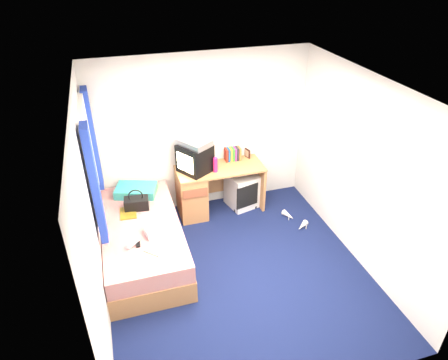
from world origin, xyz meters
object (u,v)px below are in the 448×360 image
object	(u,v)px
vcr	(194,142)
water_bottle	(133,242)
towel	(157,230)
bed	(143,240)
crt_tv	(195,158)
colour_swatch_fan	(152,252)
picture_frame	(247,153)
magazine	(128,213)
remote_control	(138,243)
desk	(202,189)
storage_cube	(242,190)
pillow	(136,190)
pink_water_bottle	(215,165)
aerosol_can	(213,162)
handbag	(136,203)
white_heels	(295,221)

from	to	relation	value
vcr	water_bottle	bearing A→B (deg)	-74.76
towel	bed	bearing A→B (deg)	124.73
crt_tv	colour_swatch_fan	xyz separation A→B (m)	(-0.85, -1.36, -0.41)
picture_frame	towel	distance (m)	2.01
magazine	remote_control	size ratio (longest dim) A/B	1.75
remote_control	magazine	bearing A→B (deg)	96.77
desk	storage_cube	xyz separation A→B (m)	(0.65, 0.01, -0.13)
crt_tv	picture_frame	size ratio (longest dim) A/B	3.99
pillow	magazine	xyz separation A→B (m)	(-0.16, -0.45, -0.05)
storage_cube	colour_swatch_fan	distance (m)	2.12
pillow	water_bottle	size ratio (longest dim) A/B	2.79
desk	towel	distance (m)	1.32
picture_frame	remote_control	distance (m)	2.30
storage_cube	crt_tv	bearing A→B (deg)	167.13
storage_cube	magazine	size ratio (longest dim) A/B	1.95
bed	vcr	world-z (taller)	vcr
pink_water_bottle	remote_control	world-z (taller)	pink_water_bottle
remote_control	desk	bearing A→B (deg)	48.73
storage_cube	pink_water_bottle	distance (m)	0.76
magazine	colour_swatch_fan	size ratio (longest dim) A/B	1.27
crt_tv	aerosol_can	world-z (taller)	crt_tv
colour_swatch_fan	remote_control	world-z (taller)	remote_control
handbag	magazine	distance (m)	0.17
storage_cube	aerosol_can	world-z (taller)	aerosol_can
bed	vcr	size ratio (longest dim) A/B	4.45
aerosol_can	handbag	world-z (taller)	aerosol_can
handbag	picture_frame	bearing A→B (deg)	24.89
magazine	water_bottle	xyz separation A→B (m)	(0.00, -0.66, 0.03)
aerosol_can	water_bottle	bearing A→B (deg)	-138.03
handbag	water_bottle	size ratio (longest dim) A/B	1.69
picture_frame	aerosol_can	world-z (taller)	aerosol_can
storage_cube	picture_frame	distance (m)	0.58
desk	colour_swatch_fan	size ratio (longest dim) A/B	5.91
bed	desk	size ratio (longest dim) A/B	1.54
aerosol_can	towel	bearing A→B (deg)	-134.21
aerosol_can	towel	size ratio (longest dim) A/B	0.59
picture_frame	white_heels	distance (m)	1.26
crt_tv	vcr	size ratio (longest dim) A/B	1.24
crt_tv	colour_swatch_fan	size ratio (longest dim) A/B	2.54
remote_control	white_heels	size ratio (longest dim) A/B	0.31
pink_water_bottle	water_bottle	xyz separation A→B (m)	(-1.31, -1.05, -0.28)
pink_water_bottle	colour_swatch_fan	bearing A→B (deg)	-131.86
water_bottle	aerosol_can	bearing A→B (deg)	41.97
desk	pink_water_bottle	distance (m)	0.50
bed	remote_control	size ratio (longest dim) A/B	12.50
aerosol_can	white_heels	size ratio (longest dim) A/B	0.32
pillow	crt_tv	bearing A→B (deg)	3.24
colour_swatch_fan	remote_control	distance (m)	0.25
towel	white_heels	xyz separation A→B (m)	(2.08, 0.33, -0.55)
colour_swatch_fan	water_bottle	bearing A→B (deg)	133.38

